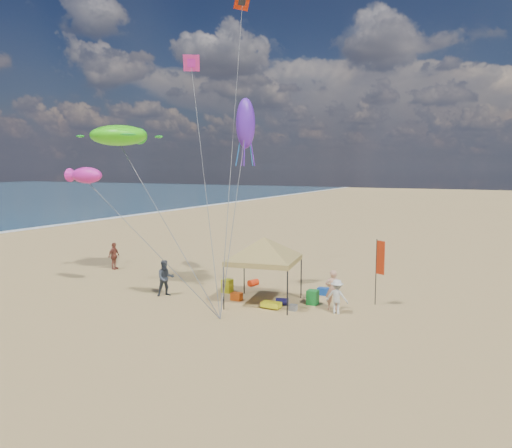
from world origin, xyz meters
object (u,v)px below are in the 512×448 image
object	(u,v)px
chair_green	(313,297)
person_far_a	(114,256)
canopy_tent	(264,240)
chair_yellow	(227,286)
person_near_b	(165,278)
cooler_red	(237,297)
beach_cart	(271,305)
person_near_c	(337,297)
feather_flag	(379,262)
cooler_blue	(323,291)
person_near_a	(332,290)

from	to	relation	value
chair_green	person_far_a	distance (m)	14.59
canopy_tent	chair_yellow	distance (m)	4.04
chair_green	person_near_b	distance (m)	7.65
cooler_red	person_near_b	distance (m)	3.89
chair_green	beach_cart	bearing A→B (deg)	-133.30
chair_green	person_near_c	distance (m)	1.83
person_near_b	person_near_c	size ratio (longest dim) A/B	1.18
feather_flag	person_near_c	bearing A→B (deg)	-122.78
cooler_red	person_near_b	bearing A→B (deg)	-166.49
feather_flag	cooler_blue	xyz separation A→B (m)	(-3.02, 0.69, -1.96)
cooler_red	person_near_c	world-z (taller)	person_near_c
chair_yellow	person_far_a	size ratio (longest dim) A/B	0.40
feather_flag	person_far_a	size ratio (longest dim) A/B	1.83
canopy_tent	person_near_c	bearing A→B (deg)	-0.35
person_far_a	chair_green	bearing A→B (deg)	-103.91
feather_flag	cooler_red	size ratio (longest dim) A/B	5.99
cooler_red	person_near_a	bearing A→B (deg)	7.39
beach_cart	cooler_red	bearing A→B (deg)	165.48
person_near_c	cooler_red	bearing A→B (deg)	-0.64
person_near_b	person_far_a	world-z (taller)	person_near_b
beach_cart	person_near_c	bearing A→B (deg)	11.97
beach_cart	chair_yellow	bearing A→B (deg)	153.06
cooler_blue	person_near_b	distance (m)	8.24
canopy_tent	cooler_blue	size ratio (longest dim) A/B	11.29
cooler_blue	feather_flag	bearing A→B (deg)	-12.90
cooler_red	person_near_c	xyz separation A→B (m)	(5.18, 0.07, 0.60)
cooler_blue	beach_cart	xyz separation A→B (m)	(-1.37, -3.49, 0.01)
person_near_b	chair_green	bearing A→B (deg)	-33.77
chair_green	chair_yellow	distance (m)	4.88
cooler_red	chair_green	bearing A→B (deg)	15.44
cooler_blue	chair_green	size ratio (longest dim) A/B	0.77
chair_green	person_near_a	world-z (taller)	person_near_a
cooler_red	beach_cart	distance (m)	2.26
beach_cart	person_near_a	xyz separation A→B (m)	(2.60, 1.19, 0.74)
person_near_b	person_near_c	bearing A→B (deg)	-42.08
beach_cart	person_near_b	distance (m)	5.95
cooler_red	person_near_a	world-z (taller)	person_near_a
chair_green	cooler_red	bearing A→B (deg)	-164.56
feather_flag	cooler_blue	distance (m)	3.66
chair_green	person_near_b	bearing A→B (deg)	-165.52
chair_yellow	person_far_a	xyz separation A→B (m)	(-9.58, 1.82, 0.53)
feather_flag	beach_cart	world-z (taller)	feather_flag
chair_green	person_near_c	xyz separation A→B (m)	(1.50, -0.95, 0.44)
person_near_c	person_near_b	bearing A→B (deg)	4.77
cooler_red	person_far_a	world-z (taller)	person_far_a
person_near_b	person_far_a	distance (m)	8.05
beach_cart	person_near_a	distance (m)	2.96
chair_yellow	person_near_c	size ratio (longest dim) A/B	0.44
cooler_blue	chair_green	bearing A→B (deg)	-86.43
cooler_blue	person_near_c	xyz separation A→B (m)	(1.62, -2.86, 0.60)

